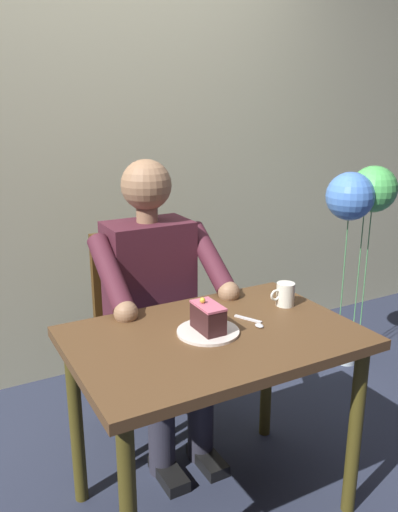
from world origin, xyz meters
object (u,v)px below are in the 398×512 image
seated_person (157,302)px  dessert_spoon (254,322)px  dining_table (214,359)px  coffee_cup (285,294)px  chair (142,321)px  cake_slice (208,317)px  balloon_display (361,205)px

seated_person → dessert_spoon: 0.51m
dining_table → dessert_spoon: bearing=-179.4°
coffee_cup → dessert_spoon: coffee_cup is taller
chair → dining_table: bearing=90.0°
chair → cake_slice: chair is taller
dining_table → balloon_display: bearing=-155.0°
coffee_cup → balloon_display: bearing=-150.7°
chair → cake_slice: (0.02, 0.65, 0.27)m
chair → cake_slice: bearing=88.4°
seated_person → cake_slice: bearing=87.8°
dessert_spoon → balloon_display: bearing=-151.8°
cake_slice → dessert_spoon: cake_slice is taller
cake_slice → balloon_display: bearing=-155.8°
seated_person → dessert_spoon: (-0.16, 0.48, 0.06)m
cake_slice → balloon_display: (-1.26, -0.57, 0.17)m
dining_table → cake_slice: bearing=-32.9°
dining_table → balloon_display: 1.41m
seated_person → balloon_display: seated_person is taller
cake_slice → coffee_cup: (-0.38, -0.08, -0.01)m
dining_table → cake_slice: size_ratio=7.46×
chair → balloon_display: balloon_display is taller
dining_table → chair: (0.00, -0.66, -0.11)m
dining_table → chair: chair is taller
cake_slice → dessert_spoon: (-0.18, 0.01, -0.05)m
dining_table → balloon_display: size_ratio=0.85×
dining_table → coffee_cup: 0.40m
balloon_display → dessert_spoon: bearing=28.2°
balloon_display → coffee_cup: bearing=29.3°
dining_table → dessert_spoon: (-0.16, -0.00, 0.10)m
coffee_cup → seated_person: bearing=-47.3°
dining_table → balloon_display: balloon_display is taller
seated_person → dining_table: bearing=90.0°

